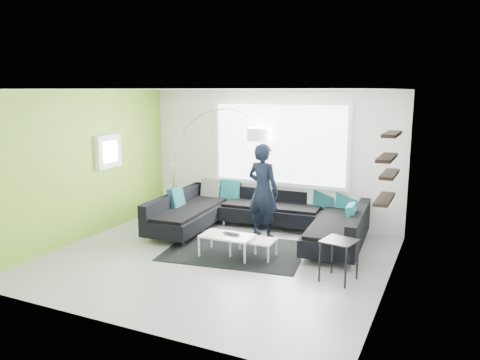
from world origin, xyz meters
name	(u,v)px	position (x,y,z in m)	size (l,w,h in m)	color
ground	(216,259)	(0.00, 0.00, 0.00)	(5.50, 5.50, 0.00)	gray
room_shell	(223,151)	(0.04, 0.21, 1.81)	(5.54, 5.04, 2.82)	white
sectional_sofa	(260,218)	(0.20, 1.44, 0.37)	(4.06, 2.68, 0.84)	black
rug	(235,251)	(0.13, 0.49, 0.01)	(2.38, 1.73, 0.01)	black
coffee_table	(240,246)	(0.32, 0.28, 0.19)	(1.14, 0.67, 0.37)	white
arc_lamp	(172,163)	(-2.15, 2.03, 1.21)	(2.25, 0.67, 2.42)	silver
side_table	(339,260)	(2.07, -0.04, 0.31)	(0.46, 0.46, 0.63)	black
person	(263,191)	(0.26, 1.44, 0.91)	(0.75, 0.58, 1.82)	black
laptop	(230,235)	(0.16, 0.20, 0.39)	(0.34, 0.24, 0.02)	black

